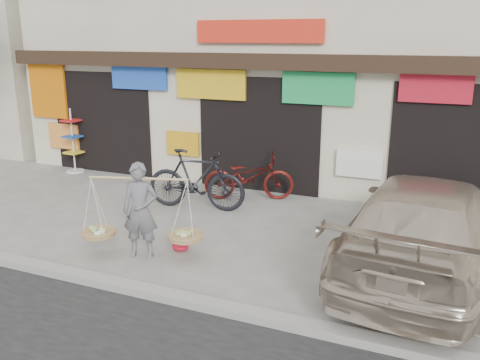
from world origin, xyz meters
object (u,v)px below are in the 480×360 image
at_px(suv, 427,225).
at_px(display_rack, 73,147).
at_px(bike_1, 196,180).
at_px(bike_2, 249,177).
at_px(street_vendor, 141,214).

distance_m(suv, display_rack, 9.62).
distance_m(bike_1, suv, 4.87).
height_order(bike_2, suv, suv).
bearing_deg(display_rack, bike_1, -17.85).
height_order(bike_1, display_rack, display_rack).
bearing_deg(bike_1, bike_2, -43.78).
relative_size(suv, display_rack, 3.09).
xyz_separation_m(bike_1, display_rack, (-4.53, 1.46, 0.05)).
bearing_deg(display_rack, bike_2, -4.22).
height_order(street_vendor, bike_2, street_vendor).
height_order(street_vendor, bike_1, street_vendor).
height_order(bike_1, bike_2, bike_1).
bearing_deg(suv, display_rack, -10.79).
distance_m(street_vendor, bike_1, 2.57).
xyz_separation_m(street_vendor, bike_1, (-0.30, 2.55, -0.10)).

